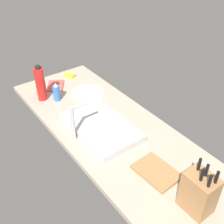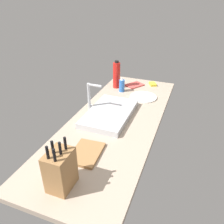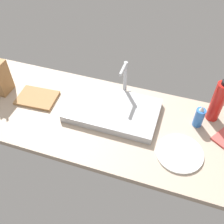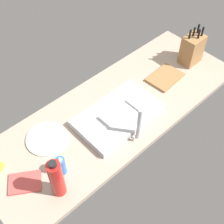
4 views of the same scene
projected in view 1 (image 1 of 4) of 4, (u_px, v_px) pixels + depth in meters
countertop_slab at (112, 131)px, 187.61cm from camera, size 182.52×66.55×3.50cm
sink_basin at (101, 127)px, 184.59cm from camera, size 53.94×32.71×4.63cm
faucet at (74, 120)px, 170.44cm from camera, size 5.50×12.40×24.63cm
knife_block at (199, 193)px, 130.91cm from camera, size 14.94×11.51×28.68cm
cutting_board at (156, 172)px, 154.90cm from camera, size 25.40×18.98×1.80cm
soap_bottle at (57, 93)px, 211.07cm from camera, size 5.38×5.38×14.74cm
water_bottle at (41, 84)px, 208.13cm from camera, size 7.23×7.23×28.01cm
dinner_plate at (88, 93)px, 221.51cm from camera, size 24.98×24.98×1.20cm
dish_towel at (56, 86)px, 230.59cm from camera, size 21.27×19.92×1.20cm
dish_sponge at (69, 75)px, 243.61cm from camera, size 10.76×9.53×2.40cm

